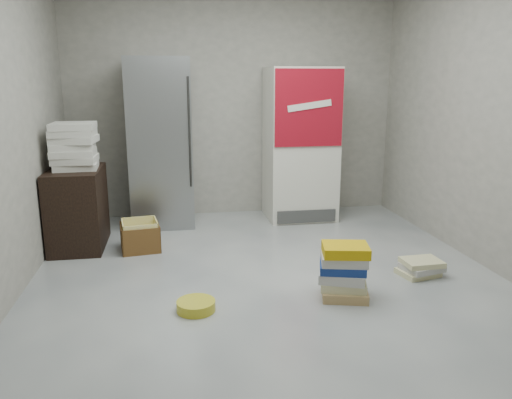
{
  "coord_description": "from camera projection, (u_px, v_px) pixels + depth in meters",
  "views": [
    {
      "loc": [
        -0.77,
        -3.68,
        1.66
      ],
      "look_at": [
        -0.03,
        0.7,
        0.59
      ],
      "focal_mm": 35.0,
      "sensor_mm": 36.0,
      "label": 1
    }
  ],
  "objects": [
    {
      "name": "ground",
      "position": [
        274.0,
        290.0,
        4.04
      ],
      "size": [
        5.0,
        5.0,
        0.0
      ],
      "primitive_type": "plane",
      "color": "#B6B6B1",
      "rests_on": "ground"
    },
    {
      "name": "room_shell",
      "position": [
        276.0,
        60.0,
        3.62
      ],
      "size": [
        4.04,
        5.04,
        2.82
      ],
      "color": "#A59F95",
      "rests_on": "ground"
    },
    {
      "name": "phonebook_stack_side",
      "position": [
        421.0,
        267.0,
        4.32
      ],
      "size": [
        0.4,
        0.33,
        0.15
      ],
      "rotation": [
        0.0,
        0.0,
        0.14
      ],
      "color": "beige",
      "rests_on": "ground"
    },
    {
      "name": "supply_box_stack",
      "position": [
        74.0,
        146.0,
        4.86
      ],
      "size": [
        0.44,
        0.44,
        0.45
      ],
      "color": "silver",
      "rests_on": "wood_shelf"
    },
    {
      "name": "bucket_lid",
      "position": [
        196.0,
        306.0,
        3.67
      ],
      "size": [
        0.32,
        0.32,
        0.08
      ],
      "primitive_type": "cylinder",
      "rotation": [
        0.0,
        0.0,
        0.12
      ],
      "color": "gold",
      "rests_on": "ground"
    },
    {
      "name": "cardboard_box",
      "position": [
        140.0,
        238.0,
        4.97
      ],
      "size": [
        0.42,
        0.42,
        0.3
      ],
      "rotation": [
        0.0,
        0.0,
        0.14
      ],
      "color": "yellow",
      "rests_on": "ground"
    },
    {
      "name": "steel_fridge",
      "position": [
        161.0,
        143.0,
        5.71
      ],
      "size": [
        0.7,
        0.72,
        1.9
      ],
      "color": "#A1A4A9",
      "rests_on": "ground"
    },
    {
      "name": "phonebook_stack_main",
      "position": [
        344.0,
        271.0,
        3.86
      ],
      "size": [
        0.43,
        0.39,
        0.43
      ],
      "rotation": [
        0.0,
        0.0,
        -0.27
      ],
      "color": "tan",
      "rests_on": "ground"
    },
    {
      "name": "wood_shelf",
      "position": [
        78.0,
        208.0,
        5.01
      ],
      "size": [
        0.5,
        0.8,
        0.8
      ],
      "primitive_type": "cube",
      "color": "black",
      "rests_on": "ground"
    },
    {
      "name": "coke_cooler",
      "position": [
        300.0,
        144.0,
        5.98
      ],
      "size": [
        0.8,
        0.73,
        1.8
      ],
      "color": "silver",
      "rests_on": "ground"
    }
  ]
}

